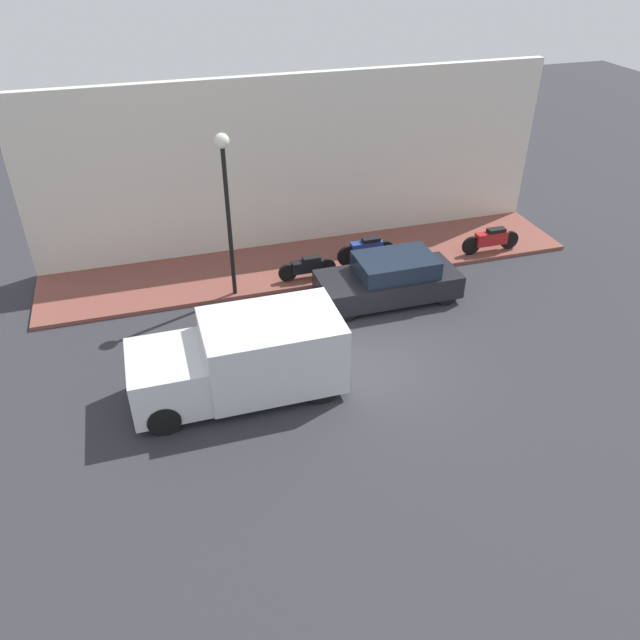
# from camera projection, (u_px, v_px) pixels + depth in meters

# --- Properties ---
(ground_plane) EXTENTS (60.00, 60.00, 0.00)m
(ground_plane) POSITION_uv_depth(u_px,v_px,m) (373.00, 363.00, 15.63)
(ground_plane) COLOR #2D2D33
(sidewalk) EXTENTS (2.96, 16.69, 0.12)m
(sidewalk) POSITION_uv_depth(u_px,v_px,m) (312.00, 262.00, 19.97)
(sidewalk) COLOR brown
(sidewalk) RESTS_ON ground_plane
(building_facade) EXTENTS (0.30, 16.69, 5.51)m
(building_facade) POSITION_uv_depth(u_px,v_px,m) (297.00, 164.00, 19.78)
(building_facade) COLOR silver
(building_facade) RESTS_ON ground_plane
(parked_car) EXTENTS (1.72, 4.03, 1.35)m
(parked_car) POSITION_uv_depth(u_px,v_px,m) (390.00, 279.00, 17.85)
(parked_car) COLOR black
(parked_car) RESTS_ON ground_plane
(delivery_van) EXTENTS (2.04, 4.79, 1.88)m
(delivery_van) POSITION_uv_depth(u_px,v_px,m) (241.00, 358.00, 14.20)
(delivery_van) COLOR silver
(delivery_van) RESTS_ON ground_plane
(motorcycle_red) EXTENTS (0.30, 2.02, 0.80)m
(motorcycle_red) POSITION_uv_depth(u_px,v_px,m) (491.00, 239.00, 20.23)
(motorcycle_red) COLOR #B21E1E
(motorcycle_red) RESTS_ON sidewalk
(motorcycle_blue) EXTENTS (0.30, 1.91, 0.86)m
(motorcycle_blue) POSITION_uv_depth(u_px,v_px,m) (367.00, 250.00, 19.55)
(motorcycle_blue) COLOR navy
(motorcycle_blue) RESTS_ON sidewalk
(motorcycle_black) EXTENTS (0.30, 1.79, 0.71)m
(motorcycle_black) POSITION_uv_depth(u_px,v_px,m) (308.00, 267.00, 18.78)
(motorcycle_black) COLOR black
(motorcycle_black) RESTS_ON sidewalk
(streetlamp) EXTENTS (0.39, 0.39, 4.69)m
(streetlamp) POSITION_uv_depth(u_px,v_px,m) (226.00, 185.00, 16.43)
(streetlamp) COLOR black
(streetlamp) RESTS_ON sidewalk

